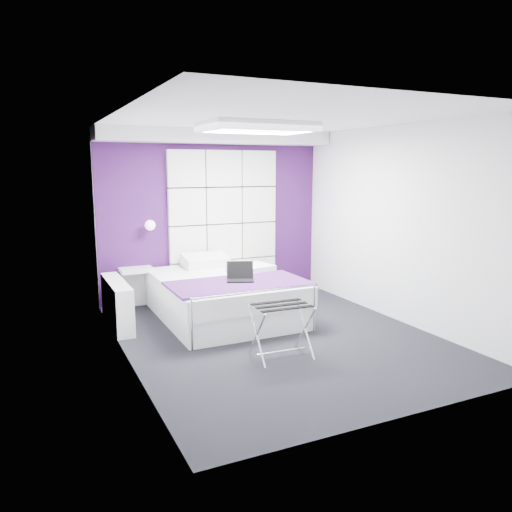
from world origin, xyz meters
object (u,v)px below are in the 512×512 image
at_px(wall_lamp, 150,225).
at_px(luggage_rack, 281,331).
at_px(nightstand, 136,270).
at_px(laptop, 239,276).
at_px(radiator, 117,303).
at_px(bed, 223,295).

distance_m(wall_lamp, luggage_rack, 2.91).
height_order(nightstand, laptop, laptop).
distance_m(radiator, nightstand, 0.88).
height_order(radiator, luggage_rack, radiator).
bearing_deg(luggage_rack, wall_lamp, 109.16).
xyz_separation_m(wall_lamp, luggage_rack, (0.79, -2.64, -0.92)).
bearing_deg(nightstand, radiator, -119.85).
height_order(bed, nightstand, bed).
distance_m(nightstand, luggage_rack, 2.81).
bearing_deg(luggage_rack, radiator, 129.72).
bearing_deg(radiator, laptop, -24.02).
height_order(wall_lamp, bed, wall_lamp).
distance_m(radiator, laptop, 1.63).
distance_m(bed, luggage_rack, 1.66).
distance_m(wall_lamp, bed, 1.54).
xyz_separation_m(bed, luggage_rack, (0.03, -1.66, -0.02)).
relative_size(bed, laptop, 6.20).
distance_m(nightstand, laptop, 1.72).
bearing_deg(radiator, luggage_rack, -52.88).
relative_size(wall_lamp, nightstand, 0.32).
relative_size(luggage_rack, laptop, 1.74).
bearing_deg(luggage_rack, bed, 93.51).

